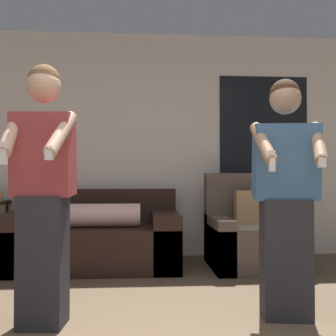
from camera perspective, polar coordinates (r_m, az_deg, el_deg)
The scene contains 5 objects.
wall_back at distance 4.81m, azimuth -1.07°, elevation 3.45°, with size 6.75×0.07×2.70m.
couch at distance 4.34m, azimuth -10.73°, elevation -9.99°, with size 1.80×0.97×0.81m.
armchair at distance 4.34m, azimuth 12.12°, elevation -9.58°, with size 0.92×0.84×1.00m.
person_left at distance 2.66m, azimuth -17.66°, elevation -3.07°, with size 0.44×0.48×1.69m.
person_right at distance 2.80m, azimuth 16.70°, elevation -4.03°, with size 0.49×0.52×1.63m.
Camera 1 is at (-0.22, -1.42, 0.96)m, focal length 42.00 mm.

